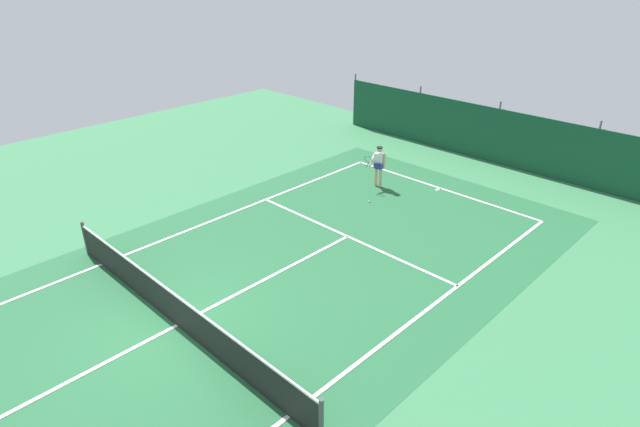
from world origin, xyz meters
The scene contains 6 objects.
ground_plane centered at (0.00, 0.00, 0.00)m, with size 36.00×36.00×0.00m, color #387A4C.
court_surface centered at (0.00, 0.00, 0.00)m, with size 11.02×26.60×0.01m.
tennis_net centered at (0.00, 0.00, 0.51)m, with size 10.12×0.10×1.10m.
back_fence centered at (0.00, 16.51, 0.67)m, with size 16.30×0.98×2.70m.
tennis_player centered at (-1.91, 10.34, 0.96)m, with size 0.60×0.81×1.64m.
tennis_ball_near_player centered at (-1.17, 8.93, 0.03)m, with size 0.07×0.07×0.07m, color #CCDB33.
Camera 1 is at (9.91, -5.06, 8.36)m, focal length 29.62 mm.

